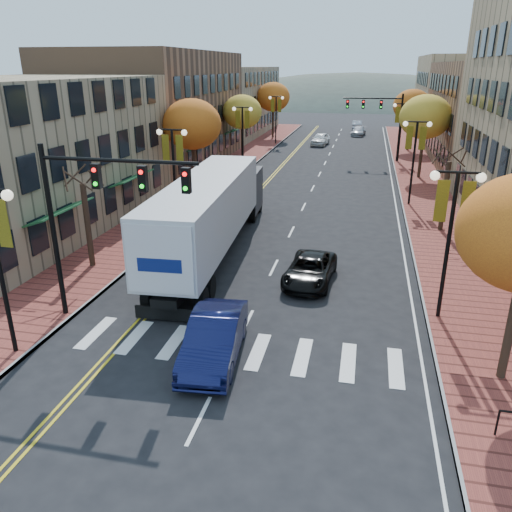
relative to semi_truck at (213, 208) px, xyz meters
The scene contains 28 objects.
ground 12.33m from the semi_truck, 72.66° to the right, with size 200.00×200.00×0.00m, color black.
sidewalk_left 21.81m from the semi_truck, 104.44° to the left, with size 4.00×85.00×0.15m, color brown.
sidewalk_right 24.60m from the semi_truck, 59.02° to the left, with size 4.00×85.00×0.15m, color brown.
building_left_near 13.63m from the semi_truck, behind, with size 12.00×22.00×9.00m, color #9E8966.
building_left_mid 28.07m from the semi_truck, 118.70° to the left, with size 12.00×24.00×11.00m, color brown.
building_left_far 51.31m from the semi_truck, 105.16° to the left, with size 12.00×26.00×9.50m, color #9E8966.
building_right_far 57.02m from the semi_truck, 67.17° to the left, with size 15.00×20.00×11.00m, color #9E8966.
tree_left_a 6.46m from the semi_truck, 146.92° to the right, with size 0.28×0.28×4.20m.
tree_left_b 13.91m from the semi_truck, 113.41° to the left, with size 4.48×4.48×7.21m.
tree_left_c 29.10m from the semi_truck, 100.74° to the left, with size 4.16×4.16×6.69m.
tree_left_d 46.89m from the semi_truck, 96.63° to the left, with size 4.61×4.61×7.42m.
tree_right_b 14.17m from the semi_truck, 27.22° to the left, with size 0.28×0.28×4.20m.
tree_right_c 25.93m from the semi_truck, 60.74° to the left, with size 4.48×4.48×7.21m.
tree_right_d 40.58m from the semi_truck, 71.87° to the left, with size 4.35×4.35×7.00m.
lamp_left_b 6.19m from the semi_truck, 131.07° to the left, with size 1.96×0.36×6.05m.
lamp_left_c 22.88m from the semi_truck, 99.85° to the left, with size 1.96×0.36×6.05m.
lamp_left_d 40.71m from the semi_truck, 95.51° to the left, with size 1.96×0.36×6.05m.
lamp_right_a 12.52m from the semi_truck, 26.45° to the right, with size 1.96×0.36×6.05m.
lamp_right_b 16.79m from the semi_truck, 48.36° to the left, with size 1.96×0.36×6.05m.
lamp_right_c 32.48m from the semi_truck, 70.00° to the left, with size 1.96×0.36×6.05m.
traffic_mast_near 9.05m from the semi_truck, 102.45° to the right, with size 6.10×0.35×7.00m.
traffic_mast_far 31.89m from the semi_truck, 73.42° to the left, with size 6.10×0.34×7.00m.
semi_truck is the anchor object (origin of this frame).
navy_sedan 10.83m from the semi_truck, 73.17° to the right, with size 1.71×4.89×1.61m, color #0D1137.
black_suv 6.59m from the semi_truck, 27.77° to the right, with size 2.08×4.51×1.25m, color black.
car_far_white 41.18m from the semi_truck, 87.42° to the left, with size 1.84×4.56×1.55m, color white.
car_far_silver 52.17m from the semi_truck, 82.90° to the left, with size 1.77×4.35×1.26m, color #9A9BA1.
car_far_oncoming 60.18m from the semi_truck, 84.26° to the left, with size 1.46×4.20×1.38m, color #B5B5BD.
Camera 1 is at (4.15, -13.19, 9.62)m, focal length 35.00 mm.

